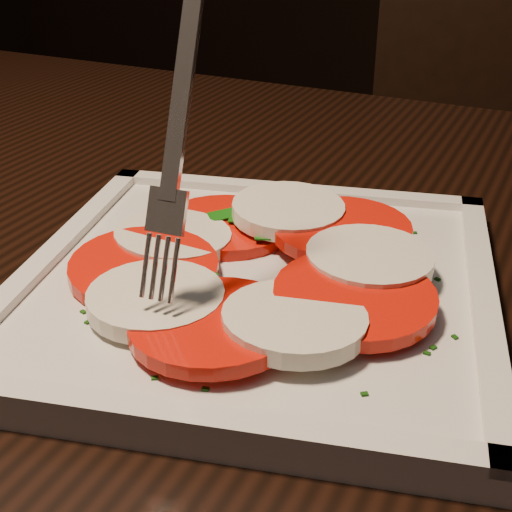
{
  "coord_description": "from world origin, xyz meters",
  "views": [
    {
      "loc": [
        0.53,
        -0.12,
        0.98
      ],
      "look_at": [
        0.36,
        0.21,
        0.78
      ],
      "focal_mm": 50.0,
      "sensor_mm": 36.0,
      "label": 1
    }
  ],
  "objects_px": {
    "chair": "(482,153)",
    "fork": "(188,110)",
    "table": "(214,332)",
    "plate": "(256,288)"
  },
  "relations": [
    {
      "from": "plate",
      "to": "table",
      "type": "bearing_deg",
      "value": 134.55
    },
    {
      "from": "plate",
      "to": "fork",
      "type": "height_order",
      "value": "fork"
    },
    {
      "from": "table",
      "to": "chair",
      "type": "distance_m",
      "value": 0.89
    },
    {
      "from": "chair",
      "to": "plate",
      "type": "height_order",
      "value": "chair"
    },
    {
      "from": "chair",
      "to": "fork",
      "type": "distance_m",
      "value": 1.05
    },
    {
      "from": "chair",
      "to": "plate",
      "type": "distance_m",
      "value": 0.99
    },
    {
      "from": "fork",
      "to": "chair",
      "type": "bearing_deg",
      "value": 84.22
    },
    {
      "from": "table",
      "to": "fork",
      "type": "xyz_separation_m",
      "value": [
        0.06,
        -0.11,
        0.22
      ]
    },
    {
      "from": "chair",
      "to": "fork",
      "type": "bearing_deg",
      "value": -105.22
    },
    {
      "from": "plate",
      "to": "fork",
      "type": "xyz_separation_m",
      "value": [
        -0.02,
        -0.03,
        0.12
      ]
    }
  ]
}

